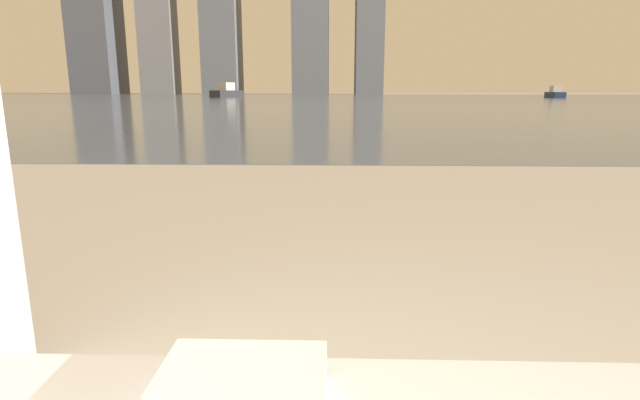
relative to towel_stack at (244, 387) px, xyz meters
The scene contains 5 objects.
towel_stack is the anchor object (origin of this frame).
harbor_water 61.20m from the towel_stack, 89.88° to the left, with size 180.00×110.00×0.01m.
harbor_boat_1 70.80m from the towel_stack, 102.10° to the left, with size 3.96×5.57×1.99m.
harbor_boat_2 73.07m from the towel_stack, 66.59° to the left, with size 1.71×4.20×1.54m.
skyline_tower_3 118.02m from the towel_stack, 92.66° to the left, with size 7.86×13.87×26.61m.
Camera 1 is at (0.03, 0.02, 1.05)m, focal length 28.00 mm.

